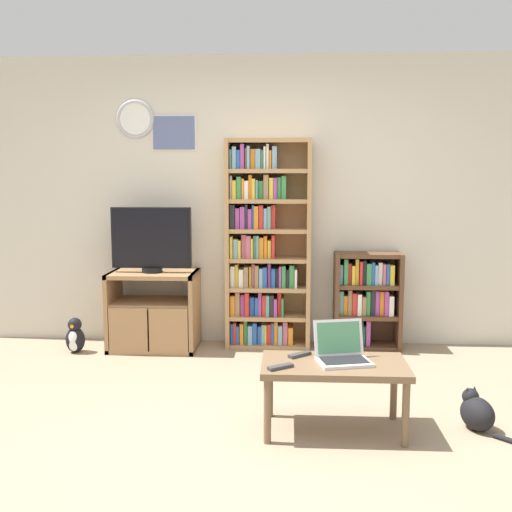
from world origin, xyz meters
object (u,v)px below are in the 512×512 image
television (151,240)px  remote_far_from_laptop (280,367)px  penguin_figurine (75,337)px  laptop (342,351)px  tv_stand (154,310)px  coffee_table (334,371)px  remote_near_laptop (300,355)px  bookshelf_tall (263,249)px  bookshelf_short (365,299)px  cat (476,412)px

television → remote_far_from_laptop: bearing=-57.0°
remote_far_from_laptop → penguin_figurine: remote_far_from_laptop is taller
laptop → tv_stand: bearing=119.6°
coffee_table → remote_near_laptop: size_ratio=5.84×
tv_stand → bookshelf_tall: (0.97, 0.14, 0.54)m
bookshelf_short → television: bearing=-175.3°
bookshelf_short → remote_far_from_laptop: bearing=-110.5°
television → laptop: 2.28m
coffee_table → remote_far_from_laptop: 0.35m
television → penguin_figurine: (-0.66, -0.16, -0.84)m
remote_near_laptop → laptop: bearing=30.0°
bookshelf_short → cat: bookshelf_short is taller
bookshelf_tall → penguin_figurine: (-1.63, -0.31, -0.75)m
remote_far_from_laptop → laptop: bearing=-100.9°
penguin_figurine → coffee_table: bearing=-35.0°
bookshelf_tall → tv_stand: bearing=-171.8°
cat → coffee_table: bearing=160.0°
coffee_table → laptop: laptop is taller
tv_stand → remote_near_laptop: tv_stand is taller
remote_far_from_laptop → cat: remote_far_from_laptop is taller
coffee_table → television: bearing=131.8°
tv_stand → bookshelf_tall: bearing=8.2°
coffee_table → remote_far_from_laptop: remote_far_from_laptop is taller
remote_far_from_laptop → penguin_figurine: bearing=13.4°
tv_stand → penguin_figurine: bearing=-165.9°
bookshelf_short → remote_far_from_laptop: (-0.73, -1.94, -0.01)m
remote_far_from_laptop → penguin_figurine: (-1.82, 1.63, -0.29)m
remote_far_from_laptop → penguin_figurine: 2.46m
remote_near_laptop → tv_stand: bearing=178.0°
bookshelf_short → bookshelf_tall: bearing=-179.6°
tv_stand → remote_far_from_laptop: tv_stand is taller
tv_stand → remote_far_from_laptop: size_ratio=4.93×
tv_stand → remote_far_from_laptop: 2.14m
remote_near_laptop → remote_far_from_laptop: bearing=-66.4°
tv_stand → penguin_figurine: 0.71m
tv_stand → penguin_figurine: size_ratio=2.50×
coffee_table → remote_near_laptop: 0.24m
laptop → remote_far_from_laptop: bearing=-169.5°
laptop → remote_near_laptop: size_ratio=2.40×
bookshelf_tall → bookshelf_short: 1.02m
tv_stand → bookshelf_tall: size_ratio=0.42×
television → bookshelf_short: (1.89, 0.15, -0.54)m
television → remote_far_from_laptop: (1.16, -1.79, -0.55)m
coffee_table → bookshelf_short: bearing=77.4°
bookshelf_short → coffee_table: (-0.41, -1.81, -0.07)m
penguin_figurine → television: bearing=13.5°
television → bookshelf_tall: bearing=8.7°
bookshelf_tall → cat: bearing=-51.5°
tv_stand → laptop: bearing=-47.0°
tv_stand → remote_near_laptop: bearing=-50.6°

